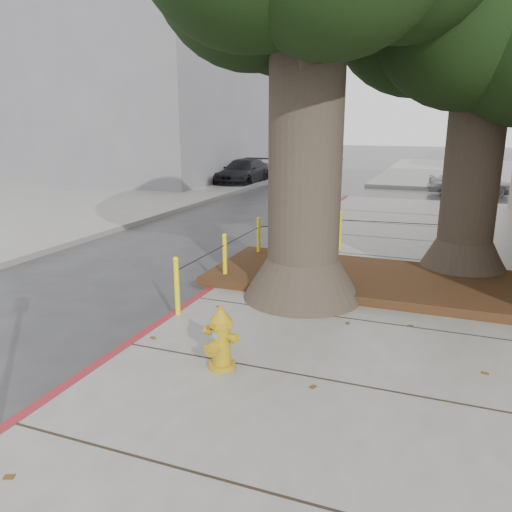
{
  "coord_description": "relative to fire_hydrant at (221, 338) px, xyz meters",
  "views": [
    {
      "loc": [
        1.9,
        -5.24,
        3.07
      ],
      "look_at": [
        -0.76,
        1.66,
        1.1
      ],
      "focal_mm": 35.0,
      "sensor_mm": 36.0,
      "label": 1
    }
  ],
  "objects": [
    {
      "name": "building_far_white",
      "position": [
        -16.49,
        45.17,
        6.96
      ],
      "size": [
        12.0,
        18.0,
        15.0
      ],
      "primitive_type": "cube",
      "color": "silver",
      "rests_on": "ground"
    },
    {
      "name": "curb_red",
      "position": [
        -1.49,
        2.67,
        -0.47
      ],
      "size": [
        0.14,
        26.0,
        0.16
      ],
      "primitive_type": "cube",
      "color": "maroon",
      "rests_on": "ground"
    },
    {
      "name": "bollard_ring",
      "position": [
        -0.36,
        4.55,
        0.12
      ],
      "size": [
        3.79,
        5.39,
        0.95
      ],
      "color": "#FEEC0E",
      "rests_on": "sidewalk_main"
    },
    {
      "name": "sidewalk_opposite",
      "position": [
        -13.49,
        10.17,
        -0.47
      ],
      "size": [
        14.0,
        60.0,
        0.15
      ],
      "primitive_type": "cube",
      "color": "slate",
      "rests_on": "ground"
    },
    {
      "name": "building_far_grey",
      "position": [
        -14.49,
        22.17,
        5.46
      ],
      "size": [
        12.0,
        16.0,
        12.0
      ],
      "primitive_type": "cube",
      "color": "slate",
      "rests_on": "ground"
    },
    {
      "name": "car_dark",
      "position": [
        -7.59,
        19.06,
        0.1
      ],
      "size": [
        1.86,
        4.48,
        1.3
      ],
      "primitive_type": "imported",
      "rotation": [
        0.0,
        0.0,
        -0.01
      ],
      "color": "black",
      "rests_on": "ground"
    },
    {
      "name": "planter_bed",
      "position": [
        1.41,
        4.07,
        -0.31
      ],
      "size": [
        6.4,
        2.6,
        0.16
      ],
      "primitive_type": "cube",
      "color": "black",
      "rests_on": "sidewalk_main"
    },
    {
      "name": "car_silver",
      "position": [
        3.25,
        18.88,
        0.05
      ],
      "size": [
        3.58,
        1.73,
        1.18
      ],
      "primitive_type": "imported",
      "rotation": [
        0.0,
        0.0,
        1.67
      ],
      "color": "#ACADB1",
      "rests_on": "ground"
    },
    {
      "name": "fire_hydrant",
      "position": [
        0.0,
        0.0,
        0.0
      ],
      "size": [
        0.43,
        0.42,
        0.81
      ],
      "rotation": [
        0.0,
        0.0,
        -0.26
      ],
      "color": "#C19813",
      "rests_on": "sidewalk_main"
    },
    {
      "name": "ground",
      "position": [
        0.51,
        0.17,
        -0.54
      ],
      "size": [
        140.0,
        140.0,
        0.0
      ],
      "primitive_type": "plane",
      "color": "#28282B",
      "rests_on": "ground"
    },
    {
      "name": "tree_far",
      "position": [
        3.14,
        5.49,
        4.48
      ],
      "size": [
        4.5,
        3.8,
        7.17
      ],
      "color": "#4C3F33",
      "rests_on": "sidewalk_main"
    }
  ]
}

